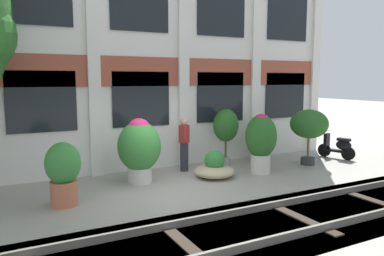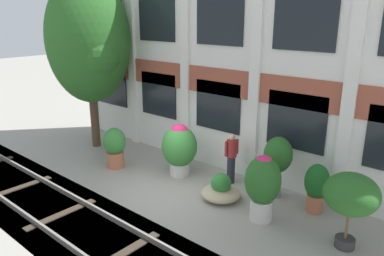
% 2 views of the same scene
% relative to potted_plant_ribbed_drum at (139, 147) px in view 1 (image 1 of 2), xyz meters
% --- Properties ---
extents(ground_plane, '(80.00, 80.00, 0.00)m').
position_rel_potted_plant_ribbed_drum_xyz_m(ground_plane, '(0.57, -1.14, -1.01)').
color(ground_plane, '#9E998E').
extents(apartment_facade, '(14.81, 0.64, 7.45)m').
position_rel_potted_plant_ribbed_drum_xyz_m(apartment_facade, '(0.57, 1.59, 2.70)').
color(apartment_facade, silver).
rests_on(apartment_facade, ground).
extents(rail_tracks, '(22.45, 2.80, 0.43)m').
position_rel_potted_plant_ribbed_drum_xyz_m(rail_tracks, '(0.57, -4.11, -1.15)').
color(rail_tracks, '#4C473F').
rests_on(rail_tracks, ground).
extents(potted_plant_ribbed_drum, '(1.20, 1.20, 1.81)m').
position_rel_potted_plant_ribbed_drum_xyz_m(potted_plant_ribbed_drum, '(0.00, 0.00, 0.00)').
color(potted_plant_ribbed_drum, beige).
rests_on(potted_plant_ribbed_drum, ground).
extents(potted_plant_stone_basin, '(0.95, 0.95, 1.84)m').
position_rel_potted_plant_ribbed_drum_xyz_m(potted_plant_stone_basin, '(3.63, -0.73, 0.06)').
color(potted_plant_stone_basin, beige).
rests_on(potted_plant_stone_basin, ground).
extents(potted_plant_wide_bowl, '(1.18, 1.18, 0.81)m').
position_rel_potted_plant_ribbed_drum_xyz_m(potted_plant_wide_bowl, '(2.12, -0.50, -0.73)').
color(potted_plant_wide_bowl, tan).
rests_on(potted_plant_wide_bowl, ground).
extents(potted_plant_glazed_jar, '(0.79, 0.79, 1.46)m').
position_rel_potted_plant_ribbed_drum_xyz_m(potted_plant_glazed_jar, '(-2.18, -1.03, -0.21)').
color(potted_plant_glazed_jar, '#B76647').
rests_on(potted_plant_glazed_jar, ground).
extents(potted_plant_terracotta_small, '(1.26, 1.26, 1.87)m').
position_rel_potted_plant_ribbed_drum_xyz_m(potted_plant_terracotta_small, '(5.78, -0.52, 0.33)').
color(potted_plant_terracotta_small, '#333333').
rests_on(potted_plant_terracotta_small, ground).
extents(potted_plant_fluted_column, '(0.67, 0.67, 1.42)m').
position_rel_potted_plant_ribbed_drum_xyz_m(potted_plant_fluted_column, '(4.55, 0.60, -0.22)').
color(potted_plant_fluted_column, '#B76647').
rests_on(potted_plant_fluted_column, ground).
extents(potted_plant_low_pan, '(0.84, 0.84, 1.89)m').
position_rel_potted_plant_ribbed_drum_xyz_m(potted_plant_low_pan, '(3.28, 0.70, 0.29)').
color(potted_plant_low_pan, gray).
rests_on(potted_plant_low_pan, ground).
extents(scooter_near_curb, '(0.64, 1.35, 0.98)m').
position_rel_potted_plant_ribbed_drum_xyz_m(scooter_near_curb, '(7.45, -0.31, -0.58)').
color(scooter_near_curb, black).
rests_on(scooter_near_curb, ground).
extents(resident_by_doorway, '(0.34, 0.51, 1.67)m').
position_rel_potted_plant_ribbed_drum_xyz_m(resident_by_doorway, '(1.69, 0.62, -0.12)').
color(resident_by_doorway, '#282833').
rests_on(resident_by_doorway, ground).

